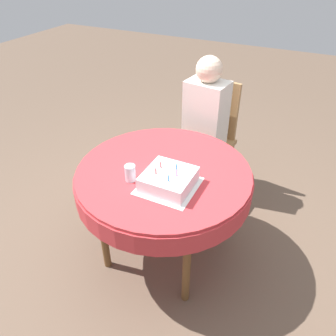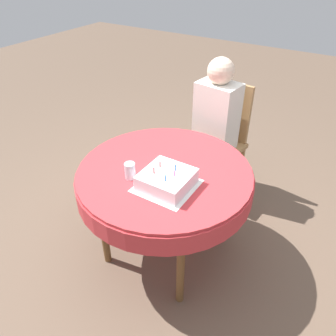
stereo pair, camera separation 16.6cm
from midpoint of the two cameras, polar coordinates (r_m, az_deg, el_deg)
name	(u,v)px [view 2 (the right image)]	position (r m, az deg, el deg)	size (l,w,h in m)	color
ground_plane	(165,249)	(2.57, 1.42, -14.03)	(12.00, 12.00, 0.00)	brown
dining_table	(165,181)	(2.11, 1.68, -2.31)	(1.13, 1.13, 0.75)	#BC3338
chair	(219,136)	(2.90, 10.60, 5.39)	(0.49, 0.49, 0.99)	#A37A4C
person	(215,118)	(2.72, 9.95, 8.46)	(0.35, 0.36, 1.23)	beige
napkin	(167,186)	(1.93, 2.27, -3.20)	(0.33, 0.33, 0.00)	white
birthday_cake	(167,179)	(1.90, 2.30, -2.08)	(0.28, 0.28, 0.13)	white
drinking_glass	(130,171)	(1.97, -4.24, -0.55)	(0.07, 0.07, 0.10)	silver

